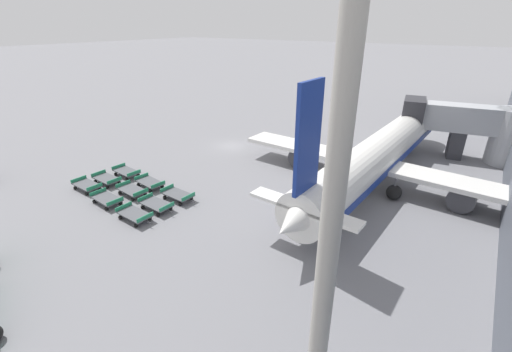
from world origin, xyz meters
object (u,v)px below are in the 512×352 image
Objects in this scene: baggage_dolly_row_mid_b_col_a at (126,172)px; baggage_dolly_row_mid_b_col_b at (150,183)px; baggage_dolly_row_near_col_b at (107,199)px; baggage_dolly_row_mid_a_col_a at (107,179)px; baggage_dolly_row_near_col_a at (87,185)px; baggage_dolly_row_mid_a_col_c at (156,205)px; baggage_dolly_row_mid_b_col_c at (178,195)px; baggage_dolly_row_near_col_c at (135,215)px; baggage_dolly_row_mid_a_col_b at (132,191)px; airplane at (377,156)px.

baggage_dolly_row_mid_b_col_b is at bearing -5.16° from baggage_dolly_row_mid_b_col_a.
baggage_dolly_row_mid_a_col_a is at bearing 146.27° from baggage_dolly_row_near_col_b.
baggage_dolly_row_near_col_a is at bearing 171.83° from baggage_dolly_row_near_col_b.
baggage_dolly_row_mid_b_col_c is at bearing 85.14° from baggage_dolly_row_mid_a_col_c.
baggage_dolly_row_mid_a_col_c is at bearing 8.27° from baggage_dolly_row_near_col_a.
baggage_dolly_row_near_col_c is at bearing -93.54° from baggage_dolly_row_mid_a_col_c.
baggage_dolly_row_mid_b_col_b is (4.60, 3.89, 0.00)m from baggage_dolly_row_near_col_a.
baggage_dolly_row_mid_b_col_b is at bearing 89.29° from baggage_dolly_row_mid_a_col_b.
baggage_dolly_row_mid_b_col_b is (0.45, 4.48, 0.00)m from baggage_dolly_row_near_col_b.
airplane is 9.60× the size of baggage_dolly_row_mid_b_col_a.
baggage_dolly_row_near_col_a is at bearing -98.25° from baggage_dolly_row_mid_a_col_a.
baggage_dolly_row_mid_b_col_b is at bearing 146.61° from baggage_dolly_row_mid_a_col_c.
baggage_dolly_row_mid_a_col_b is at bearing 79.88° from baggage_dolly_row_near_col_b.
baggage_dolly_row_near_col_a is 1.00× the size of baggage_dolly_row_near_col_c.
baggage_dolly_row_mid_a_col_b and baggage_dolly_row_mid_a_col_c have the same top height.
baggage_dolly_row_near_col_b and baggage_dolly_row_mid_a_col_b have the same top height.
baggage_dolly_row_mid_a_col_a is 4.71m from baggage_dolly_row_mid_b_col_b.
baggage_dolly_row_mid_b_col_a is at bearing 159.83° from baggage_dolly_row_mid_a_col_c.
airplane is at bearing 31.35° from baggage_dolly_row_mid_b_col_a.
baggage_dolly_row_mid_b_col_c is (8.52, 1.64, 0.00)m from baggage_dolly_row_mid_a_col_a.
baggage_dolly_row_mid_b_col_a is (0.09, 2.29, 0.00)m from baggage_dolly_row_mid_a_col_a.
baggage_dolly_row_mid_a_col_b and baggage_dolly_row_mid_b_col_a have the same top height.
baggage_dolly_row_mid_a_col_c is at bearing -33.39° from baggage_dolly_row_mid_b_col_b.
baggage_dolly_row_near_col_a is at bearing -95.08° from baggage_dolly_row_mid_b_col_a.
airplane is 19.95m from baggage_dolly_row_mid_b_col_c.
baggage_dolly_row_near_col_b is 6.28m from baggage_dolly_row_mid_b_col_c.
baggage_dolly_row_near_col_a is 2.00m from baggage_dolly_row_mid_a_col_a.
baggage_dolly_row_near_col_c is at bearing -51.21° from baggage_dolly_row_mid_b_col_b.
baggage_dolly_row_near_col_a is at bearing -171.73° from baggage_dolly_row_mid_a_col_c.
baggage_dolly_row_near_col_b is at bearing -52.27° from baggage_dolly_row_mid_b_col_a.
baggage_dolly_row_mid_b_col_b is (4.31, 1.91, 0.00)m from baggage_dolly_row_mid_a_col_a.
baggage_dolly_row_near_col_b is 1.01× the size of baggage_dolly_row_mid_a_col_c.
airplane reaches higher than baggage_dolly_row_mid_b_col_c.
baggage_dolly_row_near_col_b is 4.64m from baggage_dolly_row_mid_a_col_a.
baggage_dolly_row_near_col_a is 8.52m from baggage_dolly_row_near_col_c.
baggage_dolly_row_near_col_a is at bearing -157.67° from baggage_dolly_row_mid_b_col_c.
baggage_dolly_row_mid_a_col_a is 2.29m from baggage_dolly_row_mid_b_col_a.
baggage_dolly_row_near_col_c is at bearing -34.95° from baggage_dolly_row_mid_a_col_b.
baggage_dolly_row_mid_a_col_c is 2.37m from baggage_dolly_row_mid_b_col_c.
airplane is 9.61× the size of baggage_dolly_row_mid_a_col_b.
baggage_dolly_row_mid_a_col_b is at bearing 145.05° from baggage_dolly_row_near_col_c.
baggage_dolly_row_mid_b_col_b is (-3.87, 4.82, 0.00)m from baggage_dolly_row_near_col_c.
baggage_dolly_row_near_col_a is at bearing -139.76° from baggage_dolly_row_mid_b_col_b.
baggage_dolly_row_mid_a_col_a is (-3.86, 2.58, 0.00)m from baggage_dolly_row_near_col_b.
airplane is at bearing 44.91° from baggage_dolly_row_near_col_b.
baggage_dolly_row_mid_a_col_c is (8.60, 1.25, 0.00)m from baggage_dolly_row_near_col_a.
baggage_dolly_row_mid_b_col_a is at bearing 175.56° from baggage_dolly_row_mid_b_col_c.
baggage_dolly_row_mid_b_col_b is (-4.01, 2.64, 0.00)m from baggage_dolly_row_mid_a_col_c.
baggage_dolly_row_mid_a_col_c is (0.13, 2.18, 0.00)m from baggage_dolly_row_near_col_c.
baggage_dolly_row_near_col_c is 1.00× the size of baggage_dolly_row_mid_a_col_a.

